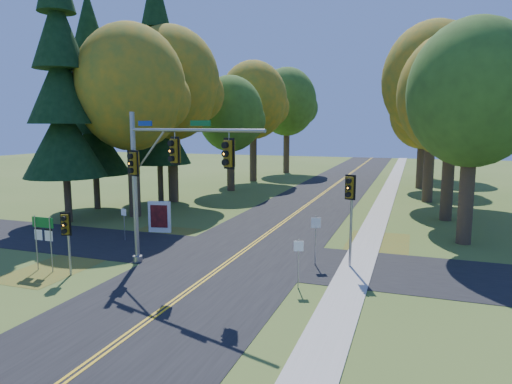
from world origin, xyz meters
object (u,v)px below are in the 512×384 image
(east_signal_pole, at_px, (350,198))
(route_sign_cluster, at_px, (43,232))
(traffic_mast, at_px, (161,170))
(info_kiosk, at_px, (160,217))

(east_signal_pole, height_order, route_sign_cluster, east_signal_pole)
(traffic_mast, xyz_separation_m, route_sign_cluster, (-5.20, -1.97, -2.93))
(route_sign_cluster, bearing_deg, east_signal_pole, 21.92)
(route_sign_cluster, xyz_separation_m, info_kiosk, (0.95, 8.67, -0.87))
(east_signal_pole, bearing_deg, route_sign_cluster, -144.40)
(traffic_mast, distance_m, route_sign_cluster, 6.29)
(route_sign_cluster, bearing_deg, traffic_mast, 21.62)
(traffic_mast, bearing_deg, route_sign_cluster, -140.67)
(traffic_mast, xyz_separation_m, east_signal_pole, (8.25, 3.21, -1.36))
(info_kiosk, bearing_deg, route_sign_cluster, -106.95)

